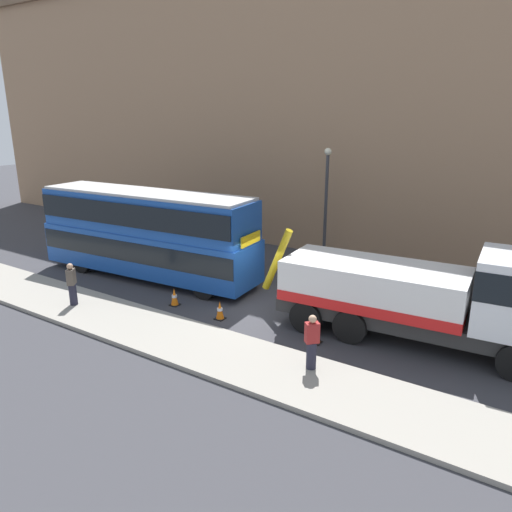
{
  "coord_description": "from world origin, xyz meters",
  "views": [
    {
      "loc": [
        9.34,
        -15.2,
        7.5
      ],
      "look_at": [
        -0.59,
        0.14,
        2.0
      ],
      "focal_mm": 33.7,
      "sensor_mm": 36.0,
      "label": 1
    }
  ],
  "objects_px": {
    "recovery_tow_truck": "(427,295)",
    "traffic_cone_near_truck": "(316,334)",
    "double_decker_bus": "(147,231)",
    "pedestrian_onlooker": "(72,285)",
    "traffic_cone_near_bus": "(174,297)",
    "traffic_cone_midway": "(220,311)",
    "pedestrian_bystander": "(312,343)",
    "street_lamp": "(326,196)"
  },
  "relations": [
    {
      "from": "pedestrian_onlooker",
      "to": "traffic_cone_midway",
      "type": "distance_m",
      "value": 6.02
    },
    {
      "from": "recovery_tow_truck",
      "to": "traffic_cone_near_bus",
      "type": "xyz_separation_m",
      "value": [
        -9.27,
        -2.04,
        -1.42
      ]
    },
    {
      "from": "recovery_tow_truck",
      "to": "traffic_cone_near_truck",
      "type": "distance_m",
      "value": 3.85
    },
    {
      "from": "pedestrian_onlooker",
      "to": "street_lamp",
      "type": "distance_m",
      "value": 12.53
    },
    {
      "from": "pedestrian_onlooker",
      "to": "pedestrian_bystander",
      "type": "xyz_separation_m",
      "value": [
        10.15,
        0.67,
        0.0
      ]
    },
    {
      "from": "traffic_cone_near_bus",
      "to": "traffic_cone_midway",
      "type": "bearing_deg",
      "value": -1.97
    },
    {
      "from": "double_decker_bus",
      "to": "pedestrian_bystander",
      "type": "xyz_separation_m",
      "value": [
        10.36,
        -3.71,
        -1.25
      ]
    },
    {
      "from": "traffic_cone_near_truck",
      "to": "pedestrian_onlooker",
      "type": "bearing_deg",
      "value": -165.18
    },
    {
      "from": "traffic_cone_near_bus",
      "to": "traffic_cone_midway",
      "type": "relative_size",
      "value": 1.0
    },
    {
      "from": "traffic_cone_midway",
      "to": "pedestrian_bystander",
      "type": "bearing_deg",
      "value": -19.31
    },
    {
      "from": "traffic_cone_near_bus",
      "to": "traffic_cone_near_truck",
      "type": "xyz_separation_m",
      "value": [
        6.25,
        0.12,
        0.0
      ]
    },
    {
      "from": "recovery_tow_truck",
      "to": "traffic_cone_midway",
      "type": "xyz_separation_m",
      "value": [
        -6.92,
        -2.12,
        -1.42
      ]
    },
    {
      "from": "recovery_tow_truck",
      "to": "pedestrian_onlooker",
      "type": "height_order",
      "value": "recovery_tow_truck"
    },
    {
      "from": "double_decker_bus",
      "to": "traffic_cone_near_truck",
      "type": "distance_m",
      "value": 10.01
    },
    {
      "from": "pedestrian_bystander",
      "to": "traffic_cone_near_truck",
      "type": "distance_m",
      "value": 2.06
    },
    {
      "from": "pedestrian_bystander",
      "to": "recovery_tow_truck",
      "type": "bearing_deg",
      "value": -77.05
    },
    {
      "from": "traffic_cone_near_bus",
      "to": "traffic_cone_near_truck",
      "type": "relative_size",
      "value": 1.0
    },
    {
      "from": "double_decker_bus",
      "to": "traffic_cone_near_bus",
      "type": "height_order",
      "value": "double_decker_bus"
    },
    {
      "from": "pedestrian_bystander",
      "to": "traffic_cone_near_truck",
      "type": "xyz_separation_m",
      "value": [
        -0.72,
        1.82,
        -0.64
      ]
    },
    {
      "from": "double_decker_bus",
      "to": "street_lamp",
      "type": "relative_size",
      "value": 1.91
    },
    {
      "from": "street_lamp",
      "to": "pedestrian_onlooker",
      "type": "bearing_deg",
      "value": -117.98
    },
    {
      "from": "traffic_cone_midway",
      "to": "street_lamp",
      "type": "relative_size",
      "value": 0.12
    },
    {
      "from": "recovery_tow_truck",
      "to": "traffic_cone_near_truck",
      "type": "relative_size",
      "value": 14.19
    },
    {
      "from": "recovery_tow_truck",
      "to": "street_lamp",
      "type": "relative_size",
      "value": 1.75
    },
    {
      "from": "recovery_tow_truck",
      "to": "double_decker_bus",
      "type": "bearing_deg",
      "value": 176.19
    },
    {
      "from": "recovery_tow_truck",
      "to": "traffic_cone_near_bus",
      "type": "relative_size",
      "value": 14.19
    },
    {
      "from": "traffic_cone_midway",
      "to": "recovery_tow_truck",
      "type": "bearing_deg",
      "value": 17.06
    },
    {
      "from": "double_decker_bus",
      "to": "traffic_cone_near_bus",
      "type": "relative_size",
      "value": 15.5
    },
    {
      "from": "double_decker_bus",
      "to": "street_lamp",
      "type": "distance_m",
      "value": 8.89
    },
    {
      "from": "recovery_tow_truck",
      "to": "pedestrian_onlooker",
      "type": "distance_m",
      "value": 13.23
    },
    {
      "from": "pedestrian_onlooker",
      "to": "street_lamp",
      "type": "xyz_separation_m",
      "value": [
        5.76,
        10.85,
        2.49
      ]
    },
    {
      "from": "double_decker_bus",
      "to": "traffic_cone_midway",
      "type": "xyz_separation_m",
      "value": [
        5.74,
        -2.09,
        -1.89
      ]
    },
    {
      "from": "double_decker_bus",
      "to": "pedestrian_onlooker",
      "type": "relative_size",
      "value": 6.53
    },
    {
      "from": "pedestrian_bystander",
      "to": "street_lamp",
      "type": "bearing_deg",
      "value": -22.16
    },
    {
      "from": "pedestrian_bystander",
      "to": "street_lamp",
      "type": "distance_m",
      "value": 11.35
    },
    {
      "from": "traffic_cone_near_bus",
      "to": "recovery_tow_truck",
      "type": "bearing_deg",
      "value": 12.43
    },
    {
      "from": "traffic_cone_midway",
      "to": "pedestrian_onlooker",
      "type": "bearing_deg",
      "value": -157.44
    },
    {
      "from": "recovery_tow_truck",
      "to": "pedestrian_bystander",
      "type": "height_order",
      "value": "recovery_tow_truck"
    },
    {
      "from": "traffic_cone_near_bus",
      "to": "traffic_cone_near_truck",
      "type": "height_order",
      "value": "same"
    },
    {
      "from": "recovery_tow_truck",
      "to": "double_decker_bus",
      "type": "distance_m",
      "value": 12.67
    },
    {
      "from": "pedestrian_bystander",
      "to": "traffic_cone_near_bus",
      "type": "height_order",
      "value": "pedestrian_bystander"
    },
    {
      "from": "traffic_cone_near_truck",
      "to": "street_lamp",
      "type": "height_order",
      "value": "street_lamp"
    }
  ]
}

